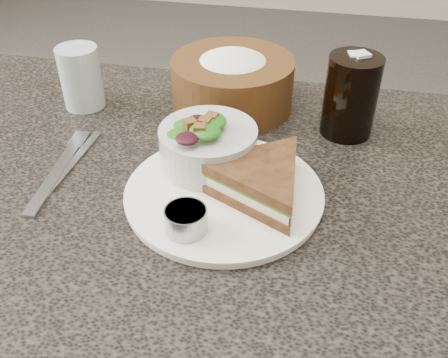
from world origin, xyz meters
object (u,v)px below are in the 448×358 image
Objects in this scene: cola_glass at (351,93)px; dining_table at (199,348)px; dinner_plate at (224,194)px; bread_basket at (233,75)px; salad_bowl at (208,140)px; water_glass at (81,77)px; sandwich at (259,180)px; dressing_ramekin at (186,220)px.

dining_table is at bearing -137.64° from cola_glass.
bread_basket reaches higher than dinner_plate.
dining_table is 7.43× the size of salad_bowl.
water_glass reaches higher than dinner_plate.
sandwich is 1.29× the size of salad_bowl.
salad_bowl is at bearing -142.41° from cola_glass.
dinner_plate is 1.91× the size of salad_bowl.
salad_bowl is at bearing 172.14° from sandwich.
dinner_plate is 0.09m from dressing_ramekin.
water_glass is at bearing -169.14° from bread_basket.
bread_basket is at bearing 10.86° from water_glass.
sandwich is 1.68× the size of water_glass.
dinner_plate is 2.50× the size of water_glass.
bread_basket reaches higher than dressing_ramekin.
bread_basket reaches higher than dining_table.
dinner_plate is at bearing 71.07° from dressing_ramekin.
dinner_plate is (0.05, -0.01, 0.38)m from dining_table.
sandwich is at bearing -7.86° from dining_table.
sandwich is at bearing -34.44° from salad_bowl.
salad_bowl is 0.29m from water_glass.
bread_basket is 1.96× the size of water_glass.
dinner_plate reaches higher than dining_table.
bread_basket is (-0.04, 0.25, 0.05)m from dinner_plate.
salad_bowl reaches higher than sandwich.
dinner_plate is 0.35m from water_glass.
sandwich is at bearing 48.52° from dressing_ramekin.
dining_table is 0.52m from cola_glass.
bread_basket reaches higher than sandwich.
dinner_plate is at bearing -152.28° from sandwich.
salad_bowl is 0.98× the size of cola_glass.
salad_bowl is 2.63× the size of dressing_ramekin.
dining_table is 0.38m from dinner_plate.
dressing_ramekin is 0.34m from cola_glass.
bread_basket is at bearing 91.42° from dressing_ramekin.
dressing_ramekin is at bearing -77.80° from dining_table.
dining_table is at bearing -37.95° from water_glass.
cola_glass reaches higher than dinner_plate.
water_glass is (-0.26, 0.28, 0.03)m from dressing_ramekin.
water_glass is at bearing 150.46° from salad_bowl.
salad_bowl is 0.14m from dressing_ramekin.
dressing_ramekin is (0.01, -0.14, -0.02)m from salad_bowl.
water_glass is (-0.33, 0.20, 0.02)m from sandwich.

